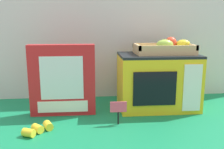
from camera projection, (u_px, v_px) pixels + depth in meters
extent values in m
plane|color=#147A4C|center=(126.00, 111.00, 1.21)|extent=(1.70, 1.70, 0.00)
cube|color=silver|center=(120.00, 30.00, 1.39)|extent=(1.61, 0.03, 0.76)
cube|color=yellow|center=(157.00, 82.00, 1.24)|extent=(0.38, 0.24, 0.26)
cube|color=black|center=(158.00, 55.00, 1.21)|extent=(0.38, 0.24, 0.01)
cube|color=black|center=(155.00, 89.00, 1.12)|extent=(0.20, 0.01, 0.16)
cube|color=white|center=(192.00, 88.00, 1.13)|extent=(0.08, 0.01, 0.22)
cube|color=tan|center=(164.00, 51.00, 1.22)|extent=(0.28, 0.17, 0.02)
cube|color=tan|center=(169.00, 48.00, 1.14)|extent=(0.28, 0.01, 0.02)
cube|color=tan|center=(159.00, 45.00, 1.29)|extent=(0.28, 0.01, 0.02)
cube|color=tan|center=(137.00, 47.00, 1.20)|extent=(0.01, 0.17, 0.02)
cube|color=tan|center=(190.00, 46.00, 1.23)|extent=(0.01, 0.17, 0.02)
ellipsoid|color=#9EC647|center=(165.00, 45.00, 1.16)|extent=(0.08, 0.05, 0.05)
sphere|color=#E04228|center=(171.00, 43.00, 1.25)|extent=(0.06, 0.06, 0.06)
ellipsoid|color=yellow|center=(183.00, 44.00, 1.24)|extent=(0.08, 0.05, 0.04)
cube|color=red|center=(63.00, 80.00, 1.14)|extent=(0.30, 0.05, 0.33)
cube|color=silver|center=(62.00, 78.00, 1.11)|extent=(0.19, 0.00, 0.20)
cube|color=white|center=(63.00, 107.00, 1.14)|extent=(0.23, 0.00, 0.05)
cylinder|color=black|center=(118.00, 118.00, 1.05)|extent=(0.01, 0.01, 0.06)
cube|color=#F44C6B|center=(118.00, 107.00, 1.04)|extent=(0.07, 0.00, 0.05)
cylinder|color=yellow|center=(48.00, 126.00, 1.00)|extent=(0.05, 0.05, 0.03)
cylinder|color=yellow|center=(38.00, 129.00, 0.97)|extent=(0.05, 0.05, 0.03)
cylinder|color=yellow|center=(29.00, 133.00, 0.93)|extent=(0.05, 0.05, 0.03)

